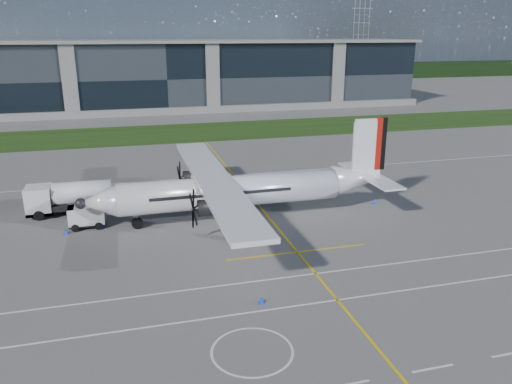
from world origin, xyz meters
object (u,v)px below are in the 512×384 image
pylon_east (361,38)px  baggage_tug (87,217)px  safety_cone_fwd (65,231)px  turboprop_aircraft (242,173)px  safety_cone_stbdwing (191,177)px  safety_cone_tail (374,202)px  safety_cone_nose_stbd (102,226)px  fuel_tanker_truck (64,199)px  safety_cone_portwing (262,300)px  ground_crew_person (155,203)px

pylon_east → baggage_tug: pylon_east is taller
safety_cone_fwd → turboprop_aircraft: bearing=-1.2°
baggage_tug → safety_cone_fwd: (-1.84, -1.29, -0.77)m
safety_cone_stbdwing → safety_cone_fwd: size_ratio=1.00×
baggage_tug → safety_cone_tail: size_ratio=6.80×
safety_cone_nose_stbd → fuel_tanker_truck: bearing=126.5°
safety_cone_nose_stbd → safety_cone_fwd: (-3.13, -0.64, 0.00)m
pylon_east → turboprop_aircraft: pylon_east is taller
safety_cone_tail → safety_cone_fwd: bearing=-179.4°
safety_cone_nose_stbd → safety_cone_portwing: same height
fuel_tanker_truck → safety_cone_fwd: bearing=-84.8°
pylon_east → turboprop_aircraft: bearing=-119.9°
fuel_tanker_truck → safety_cone_nose_stbd: fuel_tanker_truck is taller
safety_cone_nose_stbd → safety_cone_tail: (27.56, -0.33, 0.00)m
turboprop_aircraft → safety_cone_stbdwing: bearing=100.8°
ground_crew_person → safety_cone_portwing: bearing=-156.7°
safety_cone_tail → fuel_tanker_truck: bearing=170.5°
safety_cone_nose_stbd → turboprop_aircraft: bearing=-4.3°
baggage_tug → safety_cone_tail: bearing=-2.0°
pylon_east → ground_crew_person: pylon_east is taller
ground_crew_person → safety_cone_fwd: size_ratio=4.30×
fuel_tanker_truck → safety_cone_stbdwing: bearing=33.0°
safety_cone_portwing → fuel_tanker_truck: bearing=123.3°
safety_cone_stbdwing → safety_cone_fwd: 19.76m
safety_cone_portwing → safety_cone_tail: same height
fuel_tanker_truck → ground_crew_person: size_ratio=3.99×
baggage_tug → ground_crew_person: size_ratio=1.58×
pylon_east → safety_cone_portwing: size_ratio=60.00×
turboprop_aircraft → safety_cone_fwd: turboprop_aircraft is taller
fuel_tanker_truck → safety_cone_tail: bearing=-9.5°
safety_cone_stbdwing → fuel_tanker_truck: bearing=-147.0°
pylon_east → safety_cone_nose_stbd: size_ratio=60.00×
safety_cone_fwd → fuel_tanker_truck: bearing=95.2°
ground_crew_person → safety_cone_portwing: 20.42m
safety_cone_tail → safety_cone_fwd: same height
safety_cone_portwing → pylon_east: bearing=61.9°
pylon_east → safety_cone_fwd: bearing=-124.5°
baggage_tug → safety_cone_fwd: baggage_tug is taller
turboprop_aircraft → ground_crew_person: 9.58m
turboprop_aircraft → baggage_tug: 14.92m
turboprop_aircraft → fuel_tanker_truck: 17.98m
turboprop_aircraft → safety_cone_fwd: size_ratio=61.68×
pylon_east → safety_cone_stbdwing: pylon_east is taller
safety_cone_nose_stbd → safety_cone_portwing: size_ratio=1.00×
pylon_east → safety_cone_portwing: (-87.06, -163.07, -14.75)m
turboprop_aircraft → safety_cone_nose_stbd: 13.84m
safety_cone_stbdwing → safety_cone_nose_stbd: bearing=-126.4°
safety_cone_stbdwing → safety_cone_tail: bearing=-39.4°
turboprop_aircraft → safety_cone_tail: bearing=2.5°
pylon_east → safety_cone_nose_stbd: (-97.67, -146.30, -14.75)m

